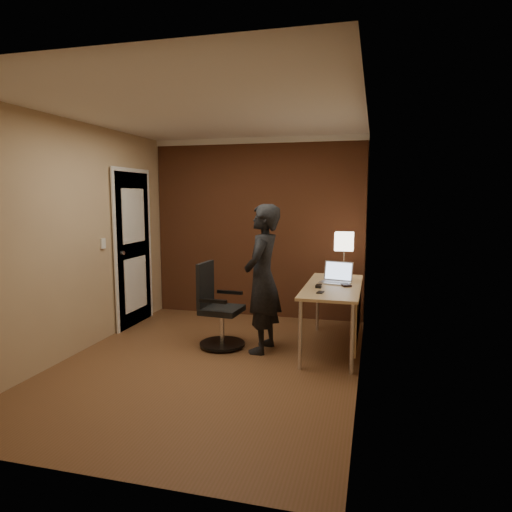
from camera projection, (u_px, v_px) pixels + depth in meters
name	position (u px, v px, depth m)	size (l,w,h in m)	color
room	(230.00, 221.00, 6.07)	(4.00, 4.00, 4.00)	brown
desk	(340.00, 297.00, 5.02)	(0.60, 1.50, 0.73)	tan
desk_lamp	(344.00, 242.00, 5.57)	(0.22, 0.22, 0.54)	silver
laptop	(337.00, 277.00, 5.17)	(0.38, 0.33, 0.23)	silver
mouse	(319.00, 286.00, 4.88)	(0.06, 0.10, 0.03)	black
phone	(320.00, 292.00, 4.62)	(0.06, 0.12, 0.01)	black
wallet	(346.00, 285.00, 4.96)	(0.09, 0.11, 0.02)	black
office_chair	(217.00, 311.00, 5.15)	(0.51, 0.54, 0.94)	black
person	(262.00, 279.00, 4.97)	(0.59, 0.39, 1.62)	black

